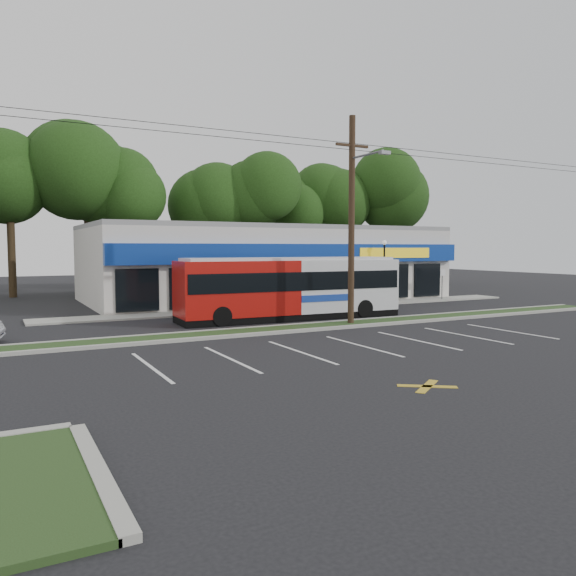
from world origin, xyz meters
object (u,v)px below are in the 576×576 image
at_px(utility_pole, 350,213).
at_px(sign_post, 442,279).
at_px(lamp_post, 384,264).
at_px(pedestrian_a, 303,296).
at_px(metrobus, 291,286).
at_px(car_dark, 334,300).
at_px(pedestrian_b, 321,298).

bearing_deg(utility_pole, sign_post, 30.15).
relative_size(lamp_post, pedestrian_a, 2.61).
bearing_deg(utility_pole, pedestrian_a, 76.89).
distance_m(sign_post, metrobus, 14.98).
distance_m(utility_pole, metrobus, 5.29).
relative_size(utility_pole, car_dark, 11.60).
bearing_deg(car_dark, lamp_post, -61.90).
bearing_deg(pedestrian_a, metrobus, 51.88).
bearing_deg(metrobus, pedestrian_b, 30.94).
bearing_deg(sign_post, utility_pole, -149.85).
height_order(lamp_post, metrobus, lamp_post).
xyz_separation_m(metrobus, pedestrian_a, (3.01, 4.00, -0.90)).
bearing_deg(sign_post, lamp_post, 177.42).
height_order(utility_pole, lamp_post, utility_pole).
distance_m(sign_post, pedestrian_b, 11.94).
distance_m(lamp_post, car_dark, 6.96).
bearing_deg(metrobus, pedestrian_a, 55.57).
distance_m(car_dark, pedestrian_b, 0.76).
xyz_separation_m(lamp_post, sign_post, (5.00, -0.23, -1.12)).
xyz_separation_m(sign_post, pedestrian_b, (-11.64, -2.57, -0.69)).
relative_size(sign_post, pedestrian_a, 1.36).
xyz_separation_m(utility_pole, pedestrian_a, (1.76, 7.57, -4.60)).
relative_size(pedestrian_a, pedestrian_b, 0.95).
bearing_deg(utility_pole, car_dark, 65.17).
xyz_separation_m(car_dark, pedestrian_a, (-0.46, 2.77, 0.08)).
distance_m(sign_post, car_dark, 11.34).
relative_size(utility_pole, sign_post, 22.47).
bearing_deg(lamp_post, utility_pole, -136.05).
height_order(utility_pole, car_dark, utility_pole).
relative_size(sign_post, car_dark, 0.52).
xyz_separation_m(sign_post, car_dark, (-10.94, -2.84, -0.82)).
bearing_deg(lamp_post, car_dark, -152.71).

